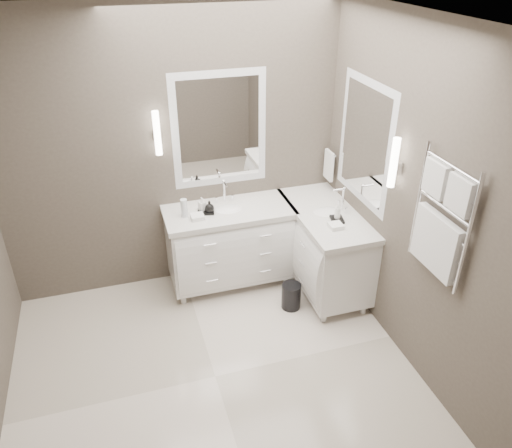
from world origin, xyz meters
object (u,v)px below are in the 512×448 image
object	(u,v)px
vanity_back	(230,241)
vanity_right	(324,244)
towel_ladder	(440,224)
waste_bin	(291,296)

from	to	relation	value
vanity_back	vanity_right	world-z (taller)	same
vanity_right	towel_ladder	world-z (taller)	towel_ladder
waste_bin	vanity_right	bearing A→B (deg)	30.46
towel_ladder	waste_bin	xyz separation A→B (m)	(-0.65, 1.05, -1.26)
vanity_right	waste_bin	xyz separation A→B (m)	(-0.43, -0.25, -0.36)
vanity_back	vanity_right	xyz separation A→B (m)	(0.88, -0.33, 0.00)
vanity_back	vanity_right	size ratio (longest dim) A/B	1.00
vanity_back	vanity_right	bearing A→B (deg)	-20.38
vanity_back	waste_bin	size ratio (longest dim) A/B	4.79
towel_ladder	waste_bin	bearing A→B (deg)	121.78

